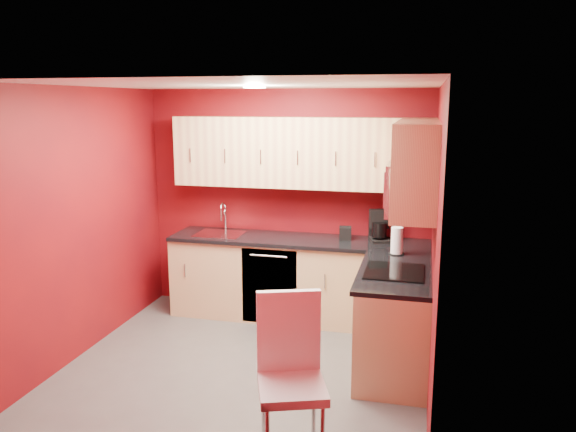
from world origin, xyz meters
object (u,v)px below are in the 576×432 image
at_px(paper_towel, 397,241).
at_px(dining_chair, 292,379).
at_px(coffee_maker, 380,226).
at_px(sink, 220,231).
at_px(microwave, 412,187).
at_px(napkin_holder, 345,233).

height_order(paper_towel, dining_chair, paper_towel).
height_order(coffee_maker, paper_towel, coffee_maker).
xyz_separation_m(sink, dining_chair, (1.40, -2.40, -0.40)).
height_order(microwave, coffee_maker, microwave).
bearing_deg(dining_chair, napkin_holder, 70.20).
bearing_deg(coffee_maker, napkin_holder, 162.70).
bearing_deg(microwave, napkin_holder, 123.04).
distance_m(sink, dining_chair, 2.81).
distance_m(microwave, dining_chair, 1.92).
bearing_deg(napkin_holder, microwave, -56.96).
height_order(sink, napkin_holder, sink).
relative_size(sink, coffee_maker, 1.58).
height_order(sink, dining_chair, sink).
distance_m(microwave, napkin_holder, 1.45).
bearing_deg(sink, dining_chair, -59.77).
xyz_separation_m(microwave, sink, (-2.09, 1.00, -0.72)).
relative_size(napkin_holder, dining_chair, 0.13).
xyz_separation_m(microwave, dining_chair, (-0.69, -1.40, -1.11)).
height_order(napkin_holder, paper_towel, paper_towel).
bearing_deg(dining_chair, sink, 100.39).
height_order(coffee_maker, napkin_holder, coffee_maker).
bearing_deg(paper_towel, microwave, -77.84).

